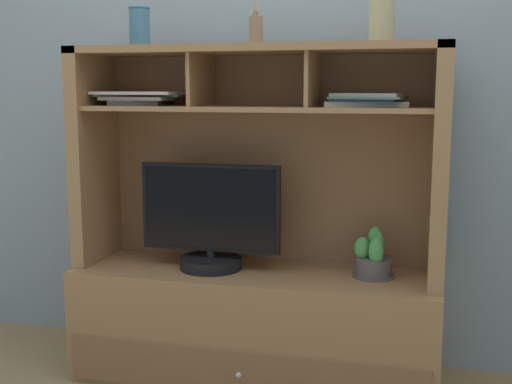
{
  "coord_description": "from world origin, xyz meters",
  "views": [
    {
      "loc": [
        0.67,
        -2.61,
        1.23
      ],
      "look_at": [
        0.0,
        0.0,
        0.8
      ],
      "focal_mm": 45.93,
      "sensor_mm": 36.0,
      "label": 1
    }
  ],
  "objects": [
    {
      "name": "accent_vase",
      "position": [
        0.5,
        0.0,
        1.5
      ],
      "size": [
        0.1,
        0.1,
        0.2
      ],
      "color": "tan",
      "rests_on": "media_console"
    },
    {
      "name": "tv_monitor",
      "position": [
        -0.19,
        -0.04,
        0.66
      ],
      "size": [
        0.6,
        0.26,
        0.45
      ],
      "color": "black",
      "rests_on": "media_console"
    },
    {
      "name": "floor_plane",
      "position": [
        0.0,
        0.0,
        -0.01
      ],
      "size": [
        6.0,
        6.0,
        0.02
      ],
      "primitive_type": "cube",
      "color": "#92764C",
      "rests_on": "ground"
    },
    {
      "name": "magazine_stack_centre",
      "position": [
        0.45,
        0.01,
        1.19
      ],
      "size": [
        0.34,
        0.27,
        0.05
      ],
      "color": "beige",
      "rests_on": "media_console"
    },
    {
      "name": "media_console",
      "position": [
        0.0,
        0.01,
        0.4
      ],
      "size": [
        1.53,
        0.54,
        1.4
      ],
      "color": "#9E744A",
      "rests_on": "ground"
    },
    {
      "name": "diffuser_bottle",
      "position": [
        0.0,
        -0.0,
        1.46
      ],
      "size": [
        0.06,
        0.06,
        0.25
      ],
      "color": "#89694F",
      "rests_on": "media_console"
    },
    {
      "name": "potted_orchid",
      "position": [
        0.49,
        0.01,
        0.54
      ],
      "size": [
        0.17,
        0.17,
        0.2
      ],
      "color": "#564D4C",
      "rests_on": "media_console"
    },
    {
      "name": "magazine_stack_left",
      "position": [
        -0.5,
        -0.0,
        1.19
      ],
      "size": [
        0.38,
        0.27,
        0.06
      ],
      "color": "#3D403D",
      "rests_on": "media_console"
    },
    {
      "name": "ceramic_vase",
      "position": [
        -0.5,
        -0.02,
        1.48
      ],
      "size": [
        0.09,
        0.09,
        0.17
      ],
      "color": "#3B6A82",
      "rests_on": "media_console"
    },
    {
      "name": "back_wall",
      "position": [
        0.0,
        0.29,
        1.4
      ],
      "size": [
        6.0,
        0.02,
        2.8
      ],
      "primitive_type": "cube",
      "color": "#82949D",
      "rests_on": "ground"
    }
  ]
}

